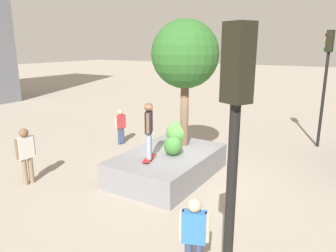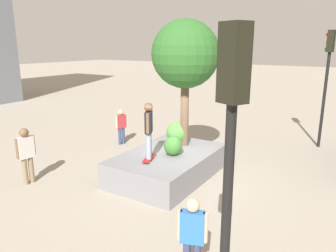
{
  "view_description": "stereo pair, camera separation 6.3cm",
  "coord_description": "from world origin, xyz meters",
  "px_view_note": "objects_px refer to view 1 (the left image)",
  "views": [
    {
      "loc": [
        8.64,
        4.93,
        4.23
      ],
      "look_at": [
        0.24,
        -0.23,
        1.71
      ],
      "focal_mm": 34.32,
      "sensor_mm": 36.0,
      "label": 1
    },
    {
      "loc": [
        8.6,
        4.98,
        4.23
      ],
      "look_at": [
        0.24,
        -0.23,
        1.71
      ],
      "focal_mm": 34.32,
      "sensor_mm": 36.0,
      "label": 2
    }
  ],
  "objects_px": {
    "planter_ledge": "(168,165)",
    "traffic_light_corner": "(234,152)",
    "traffic_light_median": "(326,70)",
    "skateboarder": "(149,127)",
    "passerby_with_bag": "(26,152)",
    "skateboard": "(149,158)",
    "plaza_tree": "(185,55)",
    "bystander_watching": "(121,124)",
    "pedestrian_crossing": "(194,234)"
  },
  "relations": [
    {
      "from": "skateboard",
      "to": "passerby_with_bag",
      "type": "xyz_separation_m",
      "value": [
        1.9,
        -3.26,
        0.16
      ]
    },
    {
      "from": "skateboard",
      "to": "pedestrian_crossing",
      "type": "bearing_deg",
      "value": 45.69
    },
    {
      "from": "skateboarder",
      "to": "passerby_with_bag",
      "type": "distance_m",
      "value": 3.87
    },
    {
      "from": "traffic_light_median",
      "to": "pedestrian_crossing",
      "type": "xyz_separation_m",
      "value": [
        9.89,
        -0.85,
        -2.3
      ]
    },
    {
      "from": "skateboard",
      "to": "traffic_light_median",
      "type": "bearing_deg",
      "value": 150.7
    },
    {
      "from": "planter_ledge",
      "to": "traffic_light_corner",
      "type": "bearing_deg",
      "value": 38.27
    },
    {
      "from": "skateboarder",
      "to": "traffic_light_median",
      "type": "xyz_separation_m",
      "value": [
        -6.92,
        3.89,
        1.38
      ]
    },
    {
      "from": "pedestrian_crossing",
      "to": "traffic_light_corner",
      "type": "bearing_deg",
      "value": 41.49
    },
    {
      "from": "pedestrian_crossing",
      "to": "bystander_watching",
      "type": "relative_size",
      "value": 1.06
    },
    {
      "from": "planter_ledge",
      "to": "pedestrian_crossing",
      "type": "relative_size",
      "value": 2.37
    },
    {
      "from": "plaza_tree",
      "to": "traffic_light_median",
      "type": "distance_m",
      "value": 6.3
    },
    {
      "from": "skateboarder",
      "to": "passerby_with_bag",
      "type": "bearing_deg",
      "value": -59.75
    },
    {
      "from": "pedestrian_crossing",
      "to": "bystander_watching",
      "type": "xyz_separation_m",
      "value": [
        -5.76,
        -6.48,
        -0.05
      ]
    },
    {
      "from": "skateboard",
      "to": "traffic_light_corner",
      "type": "relative_size",
      "value": 0.19
    },
    {
      "from": "plaza_tree",
      "to": "bystander_watching",
      "type": "distance_m",
      "value": 4.79
    },
    {
      "from": "traffic_light_corner",
      "to": "planter_ledge",
      "type": "bearing_deg",
      "value": -141.73
    },
    {
      "from": "skateboard",
      "to": "traffic_light_corner",
      "type": "xyz_separation_m",
      "value": [
        4.2,
        4.13,
        2.17
      ]
    },
    {
      "from": "skateboarder",
      "to": "traffic_light_corner",
      "type": "distance_m",
      "value": 6.01
    },
    {
      "from": "pedestrian_crossing",
      "to": "passerby_with_bag",
      "type": "distance_m",
      "value": 6.39
    },
    {
      "from": "skateboard",
      "to": "pedestrian_crossing",
      "type": "relative_size",
      "value": 0.51
    },
    {
      "from": "plaza_tree",
      "to": "traffic_light_corner",
      "type": "distance_m",
      "value": 7.31
    },
    {
      "from": "traffic_light_median",
      "to": "planter_ledge",
      "type": "bearing_deg",
      "value": -31.69
    },
    {
      "from": "plaza_tree",
      "to": "bystander_watching",
      "type": "bearing_deg",
      "value": -104.17
    },
    {
      "from": "skateboarder",
      "to": "traffic_light_median",
      "type": "bearing_deg",
      "value": 150.7
    },
    {
      "from": "traffic_light_corner",
      "to": "pedestrian_crossing",
      "type": "relative_size",
      "value": 2.73
    },
    {
      "from": "skateboard",
      "to": "traffic_light_corner",
      "type": "distance_m",
      "value": 6.28
    },
    {
      "from": "plaza_tree",
      "to": "traffic_light_median",
      "type": "relative_size",
      "value": 0.89
    },
    {
      "from": "skateboard",
      "to": "skateboarder",
      "type": "relative_size",
      "value": 0.49
    },
    {
      "from": "planter_ledge",
      "to": "traffic_light_corner",
      "type": "distance_m",
      "value": 6.96
    },
    {
      "from": "planter_ledge",
      "to": "traffic_light_median",
      "type": "relative_size",
      "value": 0.81
    },
    {
      "from": "traffic_light_corner",
      "to": "traffic_light_median",
      "type": "xyz_separation_m",
      "value": [
        -11.13,
        -0.25,
        0.2
      ]
    },
    {
      "from": "skateboard",
      "to": "traffic_light_median",
      "type": "xyz_separation_m",
      "value": [
        -6.92,
        3.89,
        2.37
      ]
    },
    {
      "from": "traffic_light_median",
      "to": "passerby_with_bag",
      "type": "bearing_deg",
      "value": -39.01
    },
    {
      "from": "traffic_light_corner",
      "to": "passerby_with_bag",
      "type": "distance_m",
      "value": 8.0
    },
    {
      "from": "passerby_with_bag",
      "to": "skateboard",
      "type": "bearing_deg",
      "value": 120.25
    },
    {
      "from": "bystander_watching",
      "to": "plaza_tree",
      "type": "bearing_deg",
      "value": 75.83
    },
    {
      "from": "plaza_tree",
      "to": "traffic_light_median",
      "type": "xyz_separation_m",
      "value": [
        -5.04,
        3.72,
        -0.65
      ]
    },
    {
      "from": "planter_ledge",
      "to": "traffic_light_corner",
      "type": "height_order",
      "value": "traffic_light_corner"
    },
    {
      "from": "skateboarder",
      "to": "planter_ledge",
      "type": "bearing_deg",
      "value": 170.72
    },
    {
      "from": "traffic_light_median",
      "to": "passerby_with_bag",
      "type": "xyz_separation_m",
      "value": [
        8.83,
        -7.15,
        -2.21
      ]
    },
    {
      "from": "traffic_light_median",
      "to": "passerby_with_bag",
      "type": "height_order",
      "value": "traffic_light_median"
    },
    {
      "from": "planter_ledge",
      "to": "skateboard",
      "type": "relative_size",
      "value": 4.69
    },
    {
      "from": "skateboarder",
      "to": "traffic_light_corner",
      "type": "height_order",
      "value": "traffic_light_corner"
    },
    {
      "from": "pedestrian_crossing",
      "to": "passerby_with_bag",
      "type": "bearing_deg",
      "value": -99.55
    },
    {
      "from": "planter_ledge",
      "to": "skateboarder",
      "type": "bearing_deg",
      "value": -9.28
    },
    {
      "from": "skateboard",
      "to": "pedestrian_crossing",
      "type": "xyz_separation_m",
      "value": [
        2.96,
        3.04,
        0.07
      ]
    },
    {
      "from": "skateboarder",
      "to": "traffic_light_median",
      "type": "relative_size",
      "value": 0.35
    },
    {
      "from": "planter_ledge",
      "to": "skateboarder",
      "type": "xyz_separation_m",
      "value": [
        0.86,
        -0.14,
        1.46
      ]
    },
    {
      "from": "skateboarder",
      "to": "traffic_light_corner",
      "type": "bearing_deg",
      "value": 44.52
    },
    {
      "from": "planter_ledge",
      "to": "traffic_light_corner",
      "type": "relative_size",
      "value": 0.87
    }
  ]
}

